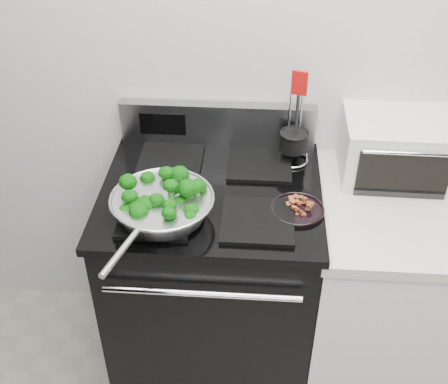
# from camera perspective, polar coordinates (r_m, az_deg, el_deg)

# --- Properties ---
(back_wall) EXTENTS (4.00, 0.02, 2.70)m
(back_wall) POSITION_cam_1_polar(r_m,az_deg,el_deg) (2.10, 7.81, 14.29)
(back_wall) COLOR beige
(back_wall) RESTS_ON ground
(gas_range) EXTENTS (0.79, 0.69, 1.13)m
(gas_range) POSITION_cam_1_polar(r_m,az_deg,el_deg) (2.31, -1.15, -8.93)
(gas_range) COLOR black
(gas_range) RESTS_ON floor
(counter) EXTENTS (0.62, 0.68, 0.92)m
(counter) POSITION_cam_1_polar(r_m,az_deg,el_deg) (2.38, 15.75, -9.95)
(counter) COLOR white
(counter) RESTS_ON floor
(skillet) EXTENTS (0.35, 0.54, 0.07)m
(skillet) POSITION_cam_1_polar(r_m,az_deg,el_deg) (1.86, -6.30, -1.35)
(skillet) COLOR silver
(skillet) RESTS_ON gas_range
(broccoli_pile) EXTENTS (0.27, 0.27, 0.09)m
(broccoli_pile) POSITION_cam_1_polar(r_m,az_deg,el_deg) (1.85, -6.31, -0.84)
(broccoli_pile) COLOR black
(broccoli_pile) RESTS_ON skillet
(bacon_plate) EXTENTS (0.18, 0.18, 0.04)m
(bacon_plate) POSITION_cam_1_polar(r_m,az_deg,el_deg) (1.91, 7.48, -1.52)
(bacon_plate) COLOR black
(bacon_plate) RESTS_ON gas_range
(utensil_holder) EXTENTS (0.12, 0.12, 0.38)m
(utensil_holder) POSITION_cam_1_polar(r_m,az_deg,el_deg) (2.14, 7.05, 4.68)
(utensil_holder) COLOR silver
(utensil_holder) RESTS_ON gas_range
(toaster_oven) EXTENTS (0.41, 0.31, 0.23)m
(toaster_oven) POSITION_cam_1_polar(r_m,az_deg,el_deg) (2.17, 17.18, 4.34)
(toaster_oven) COLOR silver
(toaster_oven) RESTS_ON counter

